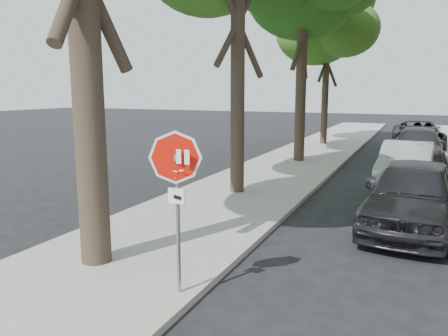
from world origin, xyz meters
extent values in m
plane|color=black|center=(0.00, 0.00, 0.00)|extent=(120.00, 120.00, 0.00)
cube|color=gray|center=(-2.50, 12.00, 0.06)|extent=(4.00, 55.00, 0.12)
cube|color=#9E9384|center=(-0.45, 12.00, 0.07)|extent=(0.12, 55.00, 0.13)
cylinder|color=gray|center=(-0.70, 0.00, 1.42)|extent=(0.06, 0.06, 2.60)
cube|color=#99999E|center=(-0.70, -0.03, 2.32)|extent=(0.05, 0.06, 0.10)
cylinder|color=#99999E|center=(-0.70, -0.03, 2.32)|extent=(0.76, 0.32, 0.82)
cylinder|color=white|center=(-0.70, -0.05, 2.32)|extent=(0.76, 0.32, 0.82)
cylinder|color=red|center=(-0.70, -0.05, 2.32)|extent=(0.68, 0.29, 0.74)
cube|color=white|center=(-0.91, -0.06, 2.34)|extent=(0.08, 0.00, 0.22)
cube|color=white|center=(-0.77, -0.06, 2.34)|extent=(0.08, 0.00, 0.22)
cube|color=white|center=(-0.63, -0.06, 2.34)|extent=(0.08, 0.00, 0.22)
cube|color=white|center=(-0.49, -0.06, 2.34)|extent=(0.08, 0.00, 0.22)
cube|color=silver|center=(-0.81, -0.07, 2.13)|extent=(0.08, 0.00, 0.03)
cube|color=silver|center=(-0.70, -0.07, 2.11)|extent=(0.08, 0.00, 0.03)
cube|color=silver|center=(-0.59, -0.07, 2.13)|extent=(0.08, 0.00, 0.03)
cube|color=white|center=(-0.70, -0.04, 1.72)|extent=(0.28, 0.02, 0.24)
cube|color=black|center=(-0.67, -0.05, 1.70)|extent=(0.15, 0.00, 0.08)
cylinder|color=black|center=(-2.60, 7.00, 4.87)|extent=(0.44, 0.44, 9.50)
cylinder|color=black|center=(-2.40, 14.00, 5.12)|extent=(0.48, 0.48, 10.00)
cylinder|color=black|center=(-2.70, 21.00, 4.62)|extent=(0.40, 0.40, 9.00)
ellipsoid|color=#234910|center=(-2.70, 21.00, 7.14)|extent=(4.16, 4.16, 3.33)
ellipsoid|color=#234910|center=(-1.76, 20.43, 8.09)|extent=(3.40, 3.40, 2.72)
ellipsoid|color=#234910|center=(-3.46, 21.76, 6.76)|extent=(3.78, 3.78, 3.02)
imported|color=black|center=(2.60, 5.49, 0.84)|extent=(2.40, 5.09, 1.68)
imported|color=#AEB2B7|center=(2.29, 10.59, 0.77)|extent=(1.84, 4.72, 1.53)
imported|color=#57565C|center=(2.60, 15.96, 0.80)|extent=(2.33, 5.54, 1.60)
imported|color=black|center=(2.54, 21.87, 0.79)|extent=(3.08, 5.91, 1.59)
camera|label=1|loc=(2.65, -5.70, 3.33)|focal=35.00mm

